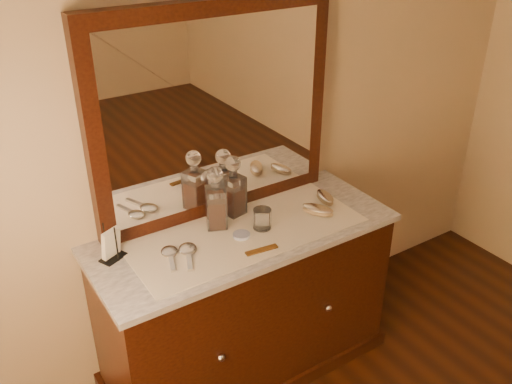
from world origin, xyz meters
TOP-DOWN VIEW (x-y plane):
  - dresser_cabinet at (0.00, 1.96)m, footprint 1.40×0.55m
  - dresser_plinth at (0.00, 1.96)m, footprint 1.46×0.59m
  - knob_left at (-0.30, 1.67)m, footprint 0.04×0.04m
  - knob_right at (0.30, 1.67)m, footprint 0.04×0.04m
  - marble_top at (0.00, 1.96)m, footprint 1.44×0.59m
  - mirror_frame at (0.00, 2.20)m, footprint 1.20×0.08m
  - mirror_glass at (0.00, 2.17)m, footprint 1.06×0.01m
  - lace_runner at (0.00, 1.94)m, footprint 1.10×0.45m
  - pin_dish at (-0.04, 1.91)m, footprint 0.10×0.10m
  - comb at (-0.03, 1.77)m, footprint 0.15×0.05m
  - napkin_rack at (-0.59, 2.07)m, footprint 0.13×0.11m
  - decanter_left at (-0.09, 2.06)m, footprint 0.12×0.12m
  - decanter_right at (0.04, 2.11)m, footprint 0.11×0.11m
  - brush_near at (0.38, 1.88)m, footprint 0.14×0.17m
  - brush_far at (0.49, 1.97)m, footprint 0.10×0.16m
  - hand_mirror_outer at (-0.38, 1.96)m, footprint 0.11×0.20m
  - hand_mirror_inner at (-0.30, 1.93)m, footprint 0.13×0.21m
  - tumblers at (0.08, 1.93)m, footprint 0.09×0.09m

SIDE VIEW (x-z plane):
  - dresser_plinth at x=0.00m, z-range 0.00..0.08m
  - dresser_cabinet at x=0.00m, z-range 0.00..0.82m
  - knob_left at x=-0.30m, z-range 0.43..0.47m
  - knob_right at x=0.30m, z-range 0.43..0.47m
  - marble_top at x=0.00m, z-range 0.82..0.85m
  - lace_runner at x=0.00m, z-range 0.85..0.85m
  - comb at x=-0.03m, z-range 0.85..0.86m
  - pin_dish at x=-0.04m, z-range 0.85..0.87m
  - hand_mirror_outer at x=-0.38m, z-range 0.85..0.87m
  - hand_mirror_inner at x=-0.30m, z-range 0.85..0.87m
  - brush_far at x=0.49m, z-range 0.85..0.89m
  - brush_near at x=0.38m, z-range 0.85..0.90m
  - tumblers at x=0.08m, z-range 0.85..0.95m
  - napkin_rack at x=-0.59m, z-range 0.83..1.00m
  - decanter_right at x=0.04m, z-range 0.82..1.12m
  - decanter_left at x=-0.09m, z-range 0.82..1.13m
  - mirror_frame at x=0.00m, z-range 0.85..1.85m
  - mirror_glass at x=0.00m, z-range 0.92..1.78m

